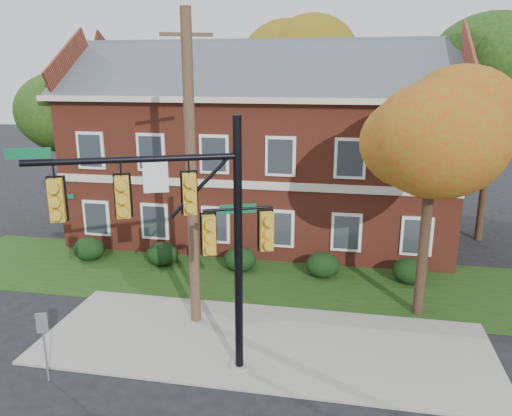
% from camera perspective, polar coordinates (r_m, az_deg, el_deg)
% --- Properties ---
extents(ground, '(120.00, 120.00, 0.00)m').
position_cam_1_polar(ground, '(15.38, 0.16, -17.13)').
color(ground, black).
rests_on(ground, ground).
extents(sidewalk, '(14.00, 5.00, 0.08)m').
position_cam_1_polar(sidewalk, '(16.20, 0.83, -15.15)').
color(sidewalk, gray).
rests_on(sidewalk, ground).
extents(grass_strip, '(30.00, 6.00, 0.04)m').
position_cam_1_polar(grass_strip, '(20.63, 3.26, -8.24)').
color(grass_strip, '#193811').
rests_on(grass_strip, ground).
extents(apartment_building, '(18.80, 8.80, 9.74)m').
position_cam_1_polar(apartment_building, '(25.31, 0.70, 7.90)').
color(apartment_building, maroon).
rests_on(apartment_building, ground).
extents(hedge_far_left, '(1.40, 1.26, 1.05)m').
position_cam_1_polar(hedge_far_left, '(23.83, -18.53, -4.43)').
color(hedge_far_left, black).
rests_on(hedge_far_left, ground).
extents(hedge_left, '(1.40, 1.26, 1.05)m').
position_cam_1_polar(hedge_left, '(22.37, -10.64, -5.17)').
color(hedge_left, black).
rests_on(hedge_left, ground).
extents(hedge_center, '(1.40, 1.26, 1.05)m').
position_cam_1_polar(hedge_center, '(21.39, -1.81, -5.87)').
color(hedge_center, black).
rests_on(hedge_center, ground).
extents(hedge_right, '(1.40, 1.26, 1.05)m').
position_cam_1_polar(hedge_right, '(20.96, 7.63, -6.47)').
color(hedge_right, black).
rests_on(hedge_right, ground).
extents(hedge_far_right, '(1.40, 1.26, 1.05)m').
position_cam_1_polar(hedge_far_right, '(21.10, 17.22, -6.89)').
color(hedge_far_right, black).
rests_on(hedge_far_right, ground).
extents(tree_near_right, '(4.50, 4.25, 8.58)m').
position_cam_1_polar(tree_near_right, '(16.94, 20.63, 8.98)').
color(tree_near_right, black).
rests_on(tree_near_right, ground).
extents(tree_left_rear, '(5.40, 5.10, 8.88)m').
position_cam_1_polar(tree_left_rear, '(27.54, -20.49, 11.10)').
color(tree_left_rear, black).
rests_on(tree_left_rear, ground).
extents(tree_right_rear, '(6.30, 5.95, 10.62)m').
position_cam_1_polar(tree_right_rear, '(26.49, 26.71, 13.46)').
color(tree_right_rear, black).
rests_on(tree_right_rear, ground).
extents(tree_far_rear, '(6.84, 6.46, 11.52)m').
position_cam_1_polar(tree_far_rear, '(32.70, 5.65, 16.28)').
color(tree_far_rear, black).
rests_on(tree_far_rear, ground).
extents(traffic_signal, '(6.04, 2.65, 7.22)m').
position_cam_1_polar(traffic_signal, '(12.97, -7.73, -1.75)').
color(traffic_signal, gray).
rests_on(traffic_signal, ground).
extents(utility_pole, '(1.50, 0.68, 10.09)m').
position_cam_1_polar(utility_pole, '(15.86, -7.41, 3.78)').
color(utility_pole, '#4A3322').
rests_on(utility_pole, ground).
extents(sign_post, '(0.29, 0.15, 2.05)m').
position_cam_1_polar(sign_post, '(15.00, -23.13, -13.25)').
color(sign_post, slate).
rests_on(sign_post, ground).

